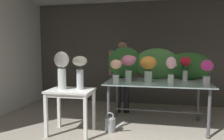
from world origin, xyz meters
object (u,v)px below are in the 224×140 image
vase_magenta_anemones (207,70)px  watering_can (110,125)px  vase_crimson_roses (185,65)px  vase_white_roses_tall (62,67)px  vase_blush_stock (171,69)px  florist (123,69)px  side_table_white (71,96)px  display_table_glass (157,88)px  vase_rosy_hydrangea (128,64)px  vase_cream_lisianthus_tall (80,69)px  vase_peach_ranunculus (116,69)px  vase_sunset_snapdragons (148,66)px

vase_magenta_anemones → watering_can: bearing=-174.6°
vase_crimson_roses → vase_white_roses_tall: vase_white_roses_tall is taller
vase_blush_stock → florist: bearing=130.9°
side_table_white → display_table_glass: bearing=25.1°
vase_rosy_hydrangea → vase_cream_lisianthus_tall: 0.89m
florist → watering_can: bearing=-91.7°
vase_peach_ranunculus → watering_can: size_ratio=1.19×
display_table_glass → vase_blush_stock: (0.22, -0.42, 0.39)m
vase_rosy_hydrangea → watering_can: size_ratio=1.39×
vase_white_roses_tall → vase_cream_lisianthus_tall: vase_white_roses_tall is taller
florist → display_table_glass: bearing=-42.9°
display_table_glass → vase_crimson_roses: (0.52, 0.18, 0.41)m
vase_rosy_hydrangea → vase_white_roses_tall: bearing=-152.8°
vase_white_roses_tall → vase_rosy_hydrangea: bearing=27.2°
display_table_glass → vase_magenta_anemones: bearing=-22.0°
vase_white_roses_tall → display_table_glass: bearing=22.9°
vase_magenta_anemones → vase_crimson_roses: (-0.27, 0.50, 0.03)m
vase_white_roses_tall → watering_can: size_ratio=1.79×
vase_rosy_hydrangea → vase_blush_stock: 0.79m
vase_sunset_snapdragons → display_table_glass: bearing=30.4°
vase_magenta_anemones → vase_blush_stock: size_ratio=0.89×
vase_sunset_snapdragons → vase_white_roses_tall: bearing=-158.0°
display_table_glass → vase_peach_ranunculus: (-0.68, -0.43, 0.37)m
display_table_glass → vase_sunset_snapdragons: 0.45m
vase_blush_stock → vase_cream_lisianthus_tall: 1.49m
vase_sunset_snapdragons → watering_can: bearing=-148.9°
vase_sunset_snapdragons → vase_crimson_roses: (0.67, 0.27, -0.00)m
florist → vase_magenta_anemones: 1.82m
vase_sunset_snapdragons → vase_cream_lisianthus_tall: size_ratio=0.84×
vase_blush_stock → vase_white_roses_tall: (-1.78, -0.24, 0.02)m
side_table_white → vase_sunset_snapdragons: 1.46m
florist → vase_magenta_anemones: bearing=-33.3°
florist → vase_peach_ranunculus: bearing=-87.2°
vase_peach_ranunculus → watering_can: vase_peach_ranunculus is taller
vase_sunset_snapdragons → vase_crimson_roses: bearing=22.1°
vase_crimson_roses → display_table_glass: bearing=-160.5°
side_table_white → vase_sunset_snapdragons: vase_sunset_snapdragons is taller
side_table_white → vase_cream_lisianthus_tall: (0.15, 0.05, 0.46)m
display_table_glass → side_table_white: display_table_glass is taller
florist → vase_crimson_roses: 1.36m
florist → vase_blush_stock: florist is taller
display_table_glass → watering_can: bearing=-149.0°
vase_sunset_snapdragons → watering_can: size_ratio=1.34×
vase_magenta_anemones → display_table_glass: bearing=158.0°
vase_peach_ranunculus → vase_crimson_roses: vase_crimson_roses is taller
side_table_white → vase_white_roses_tall: bearing=179.9°
vase_magenta_anemones → vase_white_roses_tall: (-2.34, -0.34, 0.03)m
side_table_white → vase_magenta_anemones: vase_magenta_anemones is taller
florist → vase_magenta_anemones: florist is taller
side_table_white → vase_peach_ranunculus: (0.73, 0.23, 0.44)m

